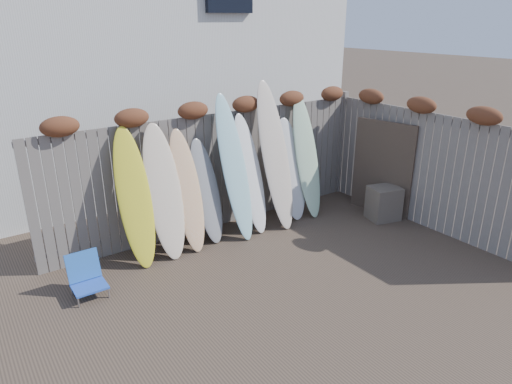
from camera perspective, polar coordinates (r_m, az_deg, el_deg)
ground at (r=6.49m, az=6.20°, el=-11.41°), size 80.00×80.00×0.00m
back_fence at (r=7.81m, az=-4.67°, el=3.91°), size 6.05×0.28×2.24m
right_fence at (r=8.29m, az=21.23°, el=3.24°), size 0.28×4.40×2.24m
house at (r=11.38m, az=-14.12°, el=19.03°), size 8.50×5.50×6.33m
beach_chair at (r=6.54m, az=-20.45°, el=-9.82°), size 0.43×0.45×0.57m
wooden_crate at (r=8.63m, az=15.68°, el=-1.34°), size 0.62×0.56×0.61m
lattice_panel at (r=8.75m, az=15.54°, el=2.91°), size 0.32×1.14×1.74m
surfboard_0 at (r=6.86m, az=-14.94°, el=-0.73°), size 0.54×0.75×2.02m
surfboard_1 at (r=7.01m, az=-11.42°, el=-0.01°), size 0.59×0.75×2.02m
surfboard_2 at (r=7.17m, az=-8.60°, el=0.11°), size 0.47×0.68×1.89m
surfboard_3 at (r=7.41m, az=-6.20°, el=0.08°), size 0.49×0.63×1.68m
surfboard_4 at (r=7.45m, az=-2.74°, el=3.05°), size 0.49×0.84×2.35m
surfboard_5 at (r=7.70m, az=-0.72°, el=2.25°), size 0.50×0.74×1.99m
surfboard_6 at (r=7.86m, az=2.42°, el=4.55°), size 0.53×0.87×2.49m
surfboard_7 at (r=8.28m, az=4.36°, el=2.86°), size 0.59×0.69×1.80m
surfboard_8 at (r=8.40m, az=6.35°, el=4.39°), size 0.53×0.81×2.18m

